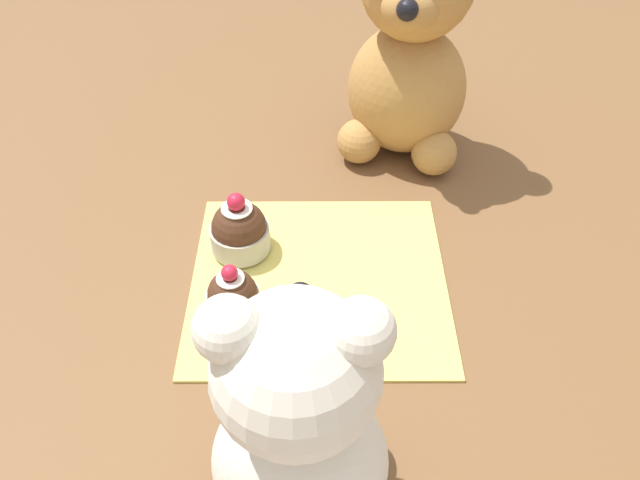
{
  "coord_description": "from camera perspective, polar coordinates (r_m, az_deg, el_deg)",
  "views": [
    {
      "loc": [
        0.0,
        0.4,
        0.45
      ],
      "look_at": [
        0.0,
        0.0,
        0.06
      ],
      "focal_mm": 35.0,
      "sensor_mm": 36.0,
      "label": 1
    }
  ],
  "objects": [
    {
      "name": "ground_plane",
      "position": [
        0.61,
        0.0,
        -3.78
      ],
      "size": [
        4.0,
        4.0,
        0.0
      ],
      "primitive_type": "plane",
      "color": "brown"
    },
    {
      "name": "knitted_placemat",
      "position": [
        0.6,
        0.0,
        -3.59
      ],
      "size": [
        0.25,
        0.23,
        0.01
      ],
      "primitive_type": "cube",
      "color": "#E0D166",
      "rests_on": "ground_plane"
    },
    {
      "name": "teddy_bear_cream",
      "position": [
        0.4,
        -1.74,
        -16.84
      ],
      "size": [
        0.12,
        0.11,
        0.22
      ],
      "rotation": [
        0.0,
        0.0,
        -0.02
      ],
      "color": "silver",
      "rests_on": "ground_plane"
    },
    {
      "name": "teddy_bear_tan",
      "position": [
        0.71,
        8.33,
        16.8
      ],
      "size": [
        0.16,
        0.15,
        0.27
      ],
      "rotation": [
        0.0,
        0.0,
        2.88
      ],
      "color": "#B78447",
      "rests_on": "ground_plane"
    },
    {
      "name": "cupcake_near_cream_bear",
      "position": [
        0.55,
        -7.8,
        -5.43
      ],
      "size": [
        0.05,
        0.05,
        0.07
      ],
      "color": "#B2ADA3",
      "rests_on": "knitted_placemat"
    },
    {
      "name": "cupcake_near_tan_bear",
      "position": [
        0.62,
        -7.27,
        0.87
      ],
      "size": [
        0.06,
        0.06,
        0.07
      ],
      "color": "#B2ADA3",
      "rests_on": "knitted_placemat"
    }
  ]
}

